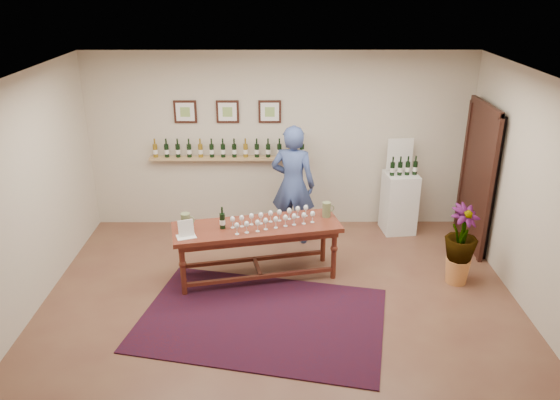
{
  "coord_description": "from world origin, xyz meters",
  "views": [
    {
      "loc": [
        -0.03,
        -5.79,
        3.83
      ],
      "look_at": [
        0.0,
        0.8,
        1.1
      ],
      "focal_mm": 35.0,
      "sensor_mm": 36.0,
      "label": 1
    }
  ],
  "objects_px": {
    "person": "(293,185)",
    "potted_plant": "(461,245)",
    "tasting_table": "(257,233)",
    "display_pedestal": "(399,203)"
  },
  "relations": [
    {
      "from": "tasting_table",
      "to": "person",
      "type": "relative_size",
      "value": 1.25
    },
    {
      "from": "tasting_table",
      "to": "potted_plant",
      "type": "xyz_separation_m",
      "value": [
        2.67,
        -0.15,
        -0.11
      ]
    },
    {
      "from": "tasting_table",
      "to": "display_pedestal",
      "type": "height_order",
      "value": "display_pedestal"
    },
    {
      "from": "tasting_table",
      "to": "person",
      "type": "xyz_separation_m",
      "value": [
        0.51,
        1.13,
        0.25
      ]
    },
    {
      "from": "tasting_table",
      "to": "display_pedestal",
      "type": "distance_m",
      "value": 2.65
    },
    {
      "from": "display_pedestal",
      "to": "person",
      "type": "bearing_deg",
      "value": -168.81
    },
    {
      "from": "tasting_table",
      "to": "person",
      "type": "height_order",
      "value": "person"
    },
    {
      "from": "display_pedestal",
      "to": "potted_plant",
      "type": "bearing_deg",
      "value": -73.77
    },
    {
      "from": "tasting_table",
      "to": "potted_plant",
      "type": "bearing_deg",
      "value": -15.2
    },
    {
      "from": "person",
      "to": "potted_plant",
      "type": "bearing_deg",
      "value": 164.11
    }
  ]
}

